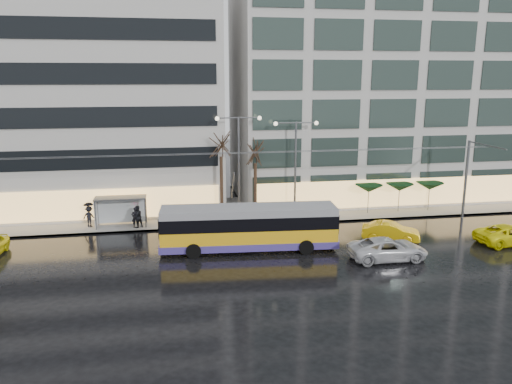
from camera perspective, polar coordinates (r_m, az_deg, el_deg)
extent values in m
plane|color=black|center=(33.66, -2.80, -8.64)|extent=(140.00, 140.00, 0.00)
cube|color=gray|center=(47.07, -2.46, -2.16)|extent=(80.00, 10.00, 0.15)
cube|color=slate|center=(42.35, -1.60, -3.90)|extent=(80.00, 0.10, 0.15)
cube|color=#BCB9B4|center=(51.57, -23.97, 10.55)|extent=(34.00, 14.00, 22.00)
cube|color=#BCB9B4|center=(54.94, 15.04, 12.87)|extent=(32.00, 14.00, 25.00)
cube|color=#F1AE14|center=(36.53, -0.82, -5.00)|extent=(12.80, 3.51, 1.58)
cube|color=#47388D|center=(36.70, -0.82, -5.78)|extent=(12.85, 3.55, 0.53)
cube|color=black|center=(36.19, -0.83, -3.26)|extent=(12.83, 3.53, 0.95)
cube|color=gray|center=(35.99, -0.83, -2.13)|extent=(12.80, 3.51, 0.53)
cube|color=black|center=(37.29, 8.97, -3.18)|extent=(0.23, 2.42, 1.37)
cube|color=black|center=(36.28, -10.91, -3.72)|extent=(0.23, 2.42, 1.37)
cylinder|color=black|center=(38.48, 4.99, -5.01)|extent=(1.08, 0.44, 1.05)
cylinder|color=black|center=(36.03, 5.76, -6.30)|extent=(1.08, 0.44, 1.05)
cylinder|color=black|center=(37.86, -7.07, -5.37)|extent=(1.08, 0.44, 1.05)
cylinder|color=black|center=(35.37, -7.16, -6.72)|extent=(1.08, 0.44, 1.05)
cylinder|color=#595B60|center=(36.52, -2.62, 0.56)|extent=(0.33, 3.92, 2.77)
cylinder|color=#595B60|center=(37.04, -2.67, 0.73)|extent=(0.33, 3.92, 2.77)
cylinder|color=#595B60|center=(47.99, 22.84, 1.31)|extent=(0.24, 0.24, 7.00)
cube|color=#595B60|center=(45.41, 24.89, 4.86)|extent=(0.10, 5.00, 0.10)
cylinder|color=#595B60|center=(37.53, -2.47, 4.42)|extent=(42.00, 0.04, 0.04)
cylinder|color=#595B60|center=(38.02, -2.56, 4.53)|extent=(42.00, 0.04, 0.04)
cube|color=#595B60|center=(42.93, -15.24, -0.64)|extent=(4.20, 1.60, 0.12)
cube|color=silver|center=(43.91, -15.06, -2.01)|extent=(4.00, 0.05, 2.20)
cube|color=white|center=(43.49, -17.83, -2.34)|extent=(0.10, 1.40, 2.20)
cylinder|color=#595B60|center=(42.81, -17.89, -2.59)|extent=(0.10, 0.10, 2.40)
cylinder|color=#595B60|center=(44.15, -17.64, -2.10)|extent=(0.10, 0.10, 2.40)
cylinder|color=#595B60|center=(42.40, -12.53, -2.40)|extent=(0.10, 0.10, 2.40)
cylinder|color=#595B60|center=(43.75, -12.45, -1.92)|extent=(0.10, 0.10, 2.40)
cylinder|color=#595B60|center=(42.95, -1.97, 2.62)|extent=(0.18, 0.18, 9.00)
cylinder|color=#595B60|center=(42.26, -3.24, 8.46)|extent=(1.80, 0.10, 0.10)
cylinder|color=#595B60|center=(42.50, -0.80, 8.50)|extent=(1.80, 0.10, 0.10)
sphere|color=#FFF2CC|center=(42.17, -4.47, 8.36)|extent=(0.36, 0.36, 0.36)
sphere|color=#FFF2CC|center=(42.65, 0.41, 8.45)|extent=(0.36, 0.36, 0.36)
cylinder|color=#595B60|center=(43.94, 4.51, 2.50)|extent=(0.18, 0.18, 8.50)
cylinder|color=#595B60|center=(43.15, 3.44, 7.89)|extent=(1.80, 0.10, 0.10)
cylinder|color=#595B60|center=(43.60, 5.77, 7.90)|extent=(1.80, 0.10, 0.10)
sphere|color=#FFF2CC|center=(42.96, 2.26, 7.81)|extent=(0.36, 0.36, 0.36)
sphere|color=#FFF2CC|center=(43.85, 6.91, 7.83)|extent=(0.36, 0.36, 0.36)
cylinder|color=black|center=(43.32, -3.96, 0.39)|extent=(0.28, 0.28, 5.60)
cylinder|color=black|center=(43.98, -0.08, 0.15)|extent=(0.28, 0.28, 4.90)
cylinder|color=#595B60|center=(46.97, 12.69, -1.03)|extent=(0.06, 0.06, 2.20)
cone|color=black|center=(46.70, 12.77, 0.40)|extent=(2.50, 2.50, 0.70)
cylinder|color=#595B60|center=(48.18, 16.00, -0.87)|extent=(0.06, 0.06, 2.20)
cone|color=black|center=(47.91, 16.09, 0.53)|extent=(2.50, 2.50, 0.70)
cylinder|color=#595B60|center=(49.54, 19.13, -0.71)|extent=(0.06, 0.06, 2.20)
cone|color=black|center=(49.28, 19.23, 0.65)|extent=(2.50, 2.50, 0.70)
imported|color=yellow|center=(40.12, 15.12, -4.38)|extent=(4.60, 3.13, 1.44)
imported|color=#FCF20D|center=(42.60, 27.02, -4.34)|extent=(5.47, 2.83, 1.48)
imported|color=silver|center=(36.01, 14.84, -6.31)|extent=(5.47, 2.53, 1.52)
imported|color=black|center=(42.61, -13.62, -2.84)|extent=(0.68, 0.49, 1.74)
imported|color=#FF54AE|center=(42.38, -13.68, -1.70)|extent=(1.06, 1.08, 0.88)
imported|color=black|center=(42.60, -13.40, -2.75)|extent=(1.15, 1.09, 1.87)
imported|color=black|center=(43.93, -18.51, -2.67)|extent=(1.29, 0.99, 1.76)
imported|color=black|center=(43.71, -18.59, -1.57)|extent=(1.04, 1.04, 0.72)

